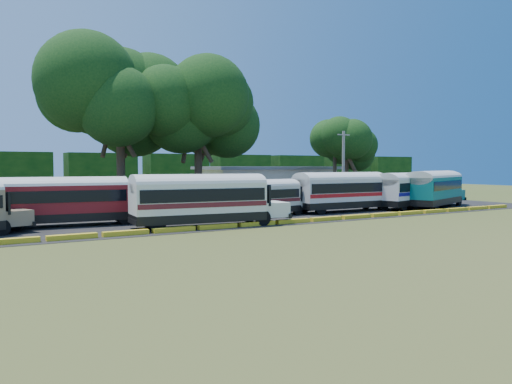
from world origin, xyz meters
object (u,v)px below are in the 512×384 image
bus_red (67,198)px  tree_west (120,94)px  bus_white_red (342,189)px  bus_teal (435,187)px  bus_cream_west (202,197)px

bus_red → tree_west: (7.36, 12.54, 9.01)m
bus_white_red → bus_teal: bus_teal is taller
bus_red → bus_teal: size_ratio=0.93×
bus_cream_west → tree_west: 19.86m
bus_cream_west → bus_white_red: bus_cream_west is taller
bus_white_red → bus_teal: (10.62, -1.39, 0.08)m
bus_red → bus_white_red: size_ratio=0.97×
bus_red → bus_cream_west: bus_cream_west is taller
bus_red → bus_teal: (33.55, -3.05, 0.15)m
bus_red → bus_cream_west: (7.61, -5.20, 0.08)m
bus_red → tree_west: bearing=65.0°
bus_cream_west → bus_teal: (25.94, 2.15, 0.06)m
bus_red → tree_west: 17.10m
bus_cream_west → bus_red: bearing=151.7°
bus_teal → bus_white_red: bearing=151.6°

